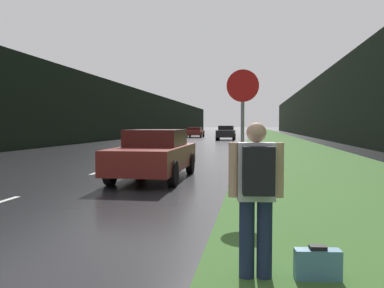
{
  "coord_description": "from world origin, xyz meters",
  "views": [
    {
      "loc": [
        5.11,
        -0.22,
        1.57
      ],
      "look_at": [
        2.69,
        15.91,
        0.81
      ],
      "focal_mm": 38.0,
      "sensor_mm": 36.0,
      "label": 1
    }
  ],
  "objects_px": {
    "suitcase": "(318,265)",
    "car_oncoming": "(195,132)",
    "car_passing_near": "(155,154)",
    "car_passing_far": "(226,133)",
    "hitchhiker_with_backpack": "(256,190)",
    "stop_sign": "(243,122)"
  },
  "relations": [
    {
      "from": "car_passing_far",
      "to": "stop_sign",
      "type": "bearing_deg",
      "value": 94.33
    },
    {
      "from": "stop_sign",
      "to": "car_passing_near",
      "type": "relative_size",
      "value": 0.57
    },
    {
      "from": "car_passing_near",
      "to": "car_oncoming",
      "type": "xyz_separation_m",
      "value": [
        -4.52,
        40.05,
        -0.05
      ]
    },
    {
      "from": "stop_sign",
      "to": "car_oncoming",
      "type": "xyz_separation_m",
      "value": [
        -7.16,
        43.41,
        -0.96
      ]
    },
    {
      "from": "hitchhiker_with_backpack",
      "to": "stop_sign",
      "type": "bearing_deg",
      "value": 87.31
    },
    {
      "from": "hitchhiker_with_backpack",
      "to": "car_passing_far",
      "type": "distance_m",
      "value": 39.18
    },
    {
      "from": "stop_sign",
      "to": "suitcase",
      "type": "xyz_separation_m",
      "value": [
        0.86,
        -4.1,
        -1.47
      ]
    },
    {
      "from": "suitcase",
      "to": "car_oncoming",
      "type": "height_order",
      "value": "car_oncoming"
    },
    {
      "from": "car_passing_far",
      "to": "hitchhiker_with_backpack",
      "type": "bearing_deg",
      "value": 94.23
    },
    {
      "from": "hitchhiker_with_backpack",
      "to": "suitcase",
      "type": "xyz_separation_m",
      "value": [
        0.62,
        0.08,
        -0.75
      ]
    },
    {
      "from": "stop_sign",
      "to": "car_passing_far",
      "type": "relative_size",
      "value": 0.62
    },
    {
      "from": "suitcase",
      "to": "car_passing_near",
      "type": "height_order",
      "value": "car_passing_near"
    },
    {
      "from": "stop_sign",
      "to": "hitchhiker_with_backpack",
      "type": "bearing_deg",
      "value": -86.59
    },
    {
      "from": "car_passing_near",
      "to": "car_oncoming",
      "type": "distance_m",
      "value": 40.31
    },
    {
      "from": "car_passing_near",
      "to": "suitcase",
      "type": "bearing_deg",
      "value": 115.21
    },
    {
      "from": "car_passing_far",
      "to": "car_passing_near",
      "type": "bearing_deg",
      "value": 90.0
    },
    {
      "from": "hitchhiker_with_backpack",
      "to": "car_passing_far",
      "type": "bearing_deg",
      "value": 88.13
    },
    {
      "from": "car_oncoming",
      "to": "car_passing_near",
      "type": "bearing_deg",
      "value": -83.56
    },
    {
      "from": "car_passing_near",
      "to": "car_passing_far",
      "type": "xyz_separation_m",
      "value": [
        -0.0,
        31.55,
        0.04
      ]
    },
    {
      "from": "hitchhiker_with_backpack",
      "to": "car_passing_near",
      "type": "distance_m",
      "value": 8.06
    },
    {
      "from": "hitchhiker_with_backpack",
      "to": "car_passing_near",
      "type": "height_order",
      "value": "hitchhiker_with_backpack"
    },
    {
      "from": "car_passing_far",
      "to": "suitcase",
      "type": "bearing_deg",
      "value": 95.14
    }
  ]
}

